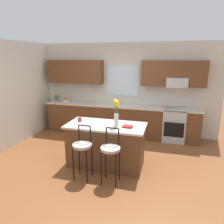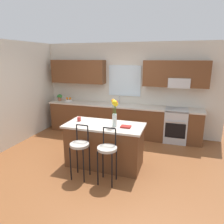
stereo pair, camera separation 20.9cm
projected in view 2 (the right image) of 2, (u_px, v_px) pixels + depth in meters
The scene contains 14 objects.
ground_plane at pixel (102, 160), 4.78m from camera, with size 14.00×14.00×0.00m, color brown.
wall_left at pixel (14, 94), 5.48m from camera, with size 0.12×4.60×2.70m, color beige.
back_wall_assembly at pixel (125, 84), 6.22m from camera, with size 5.60×0.50×2.70m.
counter_run at pixel (122, 120), 6.23m from camera, with size 4.56×0.64×0.92m.
sink_faucet at pixel (119, 99), 6.24m from camera, with size 0.02×0.13×0.23m.
oven_range at pixel (176, 125), 5.75m from camera, with size 0.60×0.64×0.92m.
kitchen_island at pixel (105, 145), 4.45m from camera, with size 1.64×0.80×0.92m.
bar_stool_near at pixel (80, 147), 3.93m from camera, with size 0.36×0.36×1.04m.
bar_stool_middle at pixel (107, 151), 3.77m from camera, with size 0.36×0.36×1.04m.
flower_vase at pixel (115, 109), 4.13m from camera, with size 0.14×0.16×0.57m.
mug_ceramic at pixel (79, 119), 4.56m from camera, with size 0.08×0.08×0.09m, color #A52D28.
cookbook at pixel (126, 127), 4.15m from camera, with size 0.20×0.15×0.03m, color maroon.
fruit_bowl_oranges at pixel (69, 100), 6.63m from camera, with size 0.24×0.24×0.13m.
potted_plant_small at pixel (60, 97), 6.70m from camera, with size 0.19×0.13×0.21m.
Camera 2 is at (1.56, -4.07, 2.27)m, focal length 33.39 mm.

